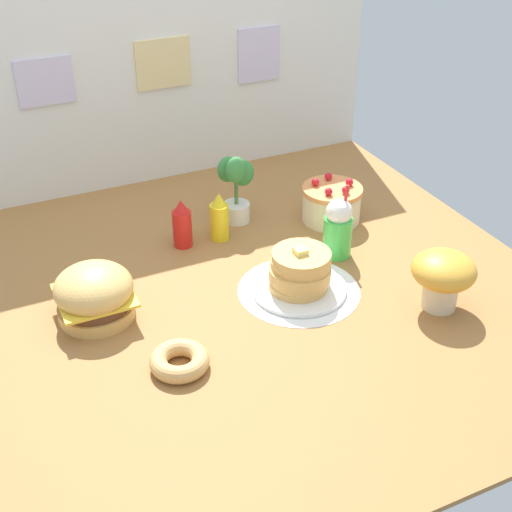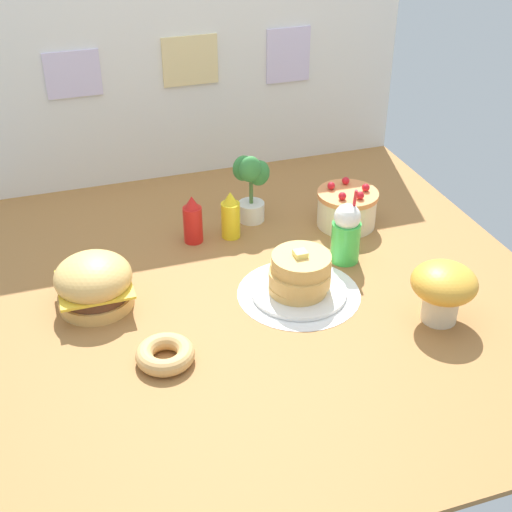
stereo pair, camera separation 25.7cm
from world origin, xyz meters
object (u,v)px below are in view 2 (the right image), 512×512
at_px(burger, 94,283).
at_px(potted_plant, 251,185).
at_px(layer_cake, 347,208).
at_px(mushroom_stool, 443,287).
at_px(ketchup_bottle, 193,221).
at_px(donut_pink_glaze, 165,354).
at_px(mustard_bottle, 230,216).
at_px(cream_soda_cup, 346,233).
at_px(pancake_stack, 300,277).

distance_m(burger, potted_plant, 0.85).
height_order(layer_cake, mushroom_stool, mushroom_stool).
bearing_deg(layer_cake, ketchup_bottle, 173.70).
height_order(layer_cake, donut_pink_glaze, layer_cake).
bearing_deg(potted_plant, layer_cake, -23.97).
distance_m(donut_pink_glaze, mushroom_stool, 0.97).
distance_m(layer_cake, mustard_bottle, 0.51).
bearing_deg(burger, potted_plant, 30.07).
height_order(burger, mushroom_stool, mushroom_stool).
relative_size(donut_pink_glaze, potted_plant, 0.61).
height_order(ketchup_bottle, cream_soda_cup, cream_soda_cup).
distance_m(pancake_stack, ketchup_bottle, 0.57).
xyz_separation_m(burger, ketchup_bottle, (0.45, 0.33, 0.00)).
height_order(ketchup_bottle, mustard_bottle, same).
height_order(burger, potted_plant, potted_plant).
bearing_deg(layer_cake, mustard_bottle, 173.23).
bearing_deg(layer_cake, donut_pink_glaze, -145.54).
distance_m(pancake_stack, donut_pink_glaze, 0.60).
relative_size(layer_cake, potted_plant, 0.82).
bearing_deg(potted_plant, cream_soda_cup, -59.38).
height_order(donut_pink_glaze, potted_plant, potted_plant).
bearing_deg(potted_plant, mustard_bottle, -139.96).
relative_size(layer_cake, cream_soda_cup, 0.83).
relative_size(layer_cake, mustard_bottle, 1.25).
height_order(cream_soda_cup, mushroom_stool, cream_soda_cup).
xyz_separation_m(layer_cake, mustard_bottle, (-0.51, 0.06, 0.02)).
bearing_deg(ketchup_bottle, pancake_stack, -60.58).
bearing_deg(layer_cake, pancake_stack, -132.14).
bearing_deg(ketchup_bottle, mustard_bottle, -4.77).
xyz_separation_m(mustard_bottle, cream_soda_cup, (0.38, -0.32, 0.03)).
bearing_deg(mushroom_stool, ketchup_bottle, 131.03).
relative_size(burger, donut_pink_glaze, 1.43).
bearing_deg(mushroom_stool, cream_soda_cup, 108.53).
bearing_deg(donut_pink_glaze, cream_soda_cup, 25.24).
relative_size(cream_soda_cup, donut_pink_glaze, 1.61).
height_order(burger, mustard_bottle, mustard_bottle).
xyz_separation_m(mustard_bottle, donut_pink_glaze, (-0.43, -0.70, -0.07)).
bearing_deg(mushroom_stool, mustard_bottle, 124.46).
relative_size(mustard_bottle, potted_plant, 0.66).
height_order(burger, pancake_stack, burger).
distance_m(pancake_stack, mustard_bottle, 0.50).
bearing_deg(donut_pink_glaze, mustard_bottle, 58.58).
bearing_deg(donut_pink_glaze, layer_cake, 34.46).
bearing_deg(pancake_stack, potted_plant, 89.60).
height_order(burger, donut_pink_glaze, burger).
bearing_deg(mustard_bottle, potted_plant, 40.04).
distance_m(burger, ketchup_bottle, 0.55).
height_order(pancake_stack, mushroom_stool, mushroom_stool).
bearing_deg(mustard_bottle, donut_pink_glaze, -121.42).
xyz_separation_m(burger, donut_pink_glaze, (0.17, -0.39, -0.06)).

